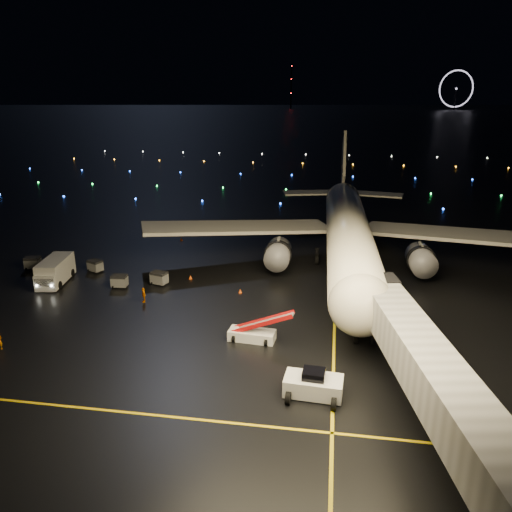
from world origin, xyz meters
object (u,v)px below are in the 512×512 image
object	(u,v)px
crew_c	(144,295)
baggage_cart_3	(52,271)
baggage_cart_4	(33,263)
pushback_tug	(314,383)
service_truck	(56,270)
airliner	(349,204)
baggage_cart_2	(95,266)
belt_loader	(252,325)
baggage_cart_1	(119,281)
baggage_cart_0	(159,278)

from	to	relation	value
crew_c	baggage_cart_3	xyz separation A→B (m)	(-14.15, 5.76, -0.08)
baggage_cart_3	baggage_cart_4	size ratio (longest dim) A/B	0.93
pushback_tug	service_truck	xyz separation A→B (m)	(-31.84, 19.03, 0.43)
service_truck	baggage_cart_3	bearing A→B (deg)	123.68
airliner	baggage_cart_2	bearing A→B (deg)	-164.47
service_truck	baggage_cart_3	size ratio (longest dim) A/B	4.52
belt_loader	baggage_cart_1	world-z (taller)	belt_loader
crew_c	baggage_cart_4	xyz separation A→B (m)	(-18.19, 8.02, -0.02)
pushback_tug	baggage_cart_4	bearing A→B (deg)	152.73
baggage_cart_2	baggage_cart_1	bearing A→B (deg)	-17.30
airliner	baggage_cart_2	world-z (taller)	airliner
belt_loader	baggage_cart_2	size ratio (longest dim) A/B	3.56
belt_loader	baggage_cart_2	distance (m)	27.51
pushback_tug	belt_loader	size ratio (longest dim) A/B	0.70
baggage_cart_3	crew_c	bearing A→B (deg)	-38.31
baggage_cart_2	service_truck	bearing A→B (deg)	-100.87
airliner	belt_loader	distance (m)	27.24
baggage_cart_1	baggage_cart_2	size ratio (longest dim) A/B	1.00
baggage_cart_2	baggage_cart_3	distance (m)	5.11
airliner	baggage_cart_3	xyz separation A→B (m)	(-36.09, -12.36, -7.09)
service_truck	baggage_cart_3	xyz separation A→B (m)	(-1.47, 1.59, -0.72)
baggage_cart_1	baggage_cart_4	size ratio (longest dim) A/B	0.93
airliner	baggage_cart_1	bearing A→B (deg)	-152.88
airliner	pushback_tug	distance (m)	33.78
belt_loader	crew_c	xyz separation A→B (m)	(-13.13, 6.87, -0.69)
belt_loader	baggage_cart_0	world-z (taller)	belt_loader
baggage_cart_0	service_truck	bearing A→B (deg)	-158.55
airliner	baggage_cart_2	xyz separation A→B (m)	(-31.70, -9.75, -7.10)
baggage_cart_0	baggage_cart_1	size ratio (longest dim) A/B	1.03
belt_loader	baggage_cart_0	bearing A→B (deg)	142.10
crew_c	baggage_cart_2	distance (m)	12.86
airliner	pushback_tug	bearing A→B (deg)	-96.38
pushback_tug	belt_loader	distance (m)	10.02
baggage_cart_3	baggage_cart_4	distance (m)	4.63
pushback_tug	baggage_cart_3	xyz separation A→B (m)	(-33.32, 20.62, -0.29)
crew_c	baggage_cart_1	xyz separation A→B (m)	(-4.42, 3.69, -0.08)
pushback_tug	baggage_cart_2	xyz separation A→B (m)	(-28.92, 23.23, -0.29)
baggage_cart_1	baggage_cart_3	size ratio (longest dim) A/B	1.00
pushback_tug	service_truck	distance (m)	37.10
belt_loader	crew_c	size ratio (longest dim) A/B	3.78
baggage_cart_0	baggage_cart_4	world-z (taller)	baggage_cart_4
crew_c	baggage_cart_2	bearing A→B (deg)	-160.97
baggage_cart_4	baggage_cart_2	bearing A→B (deg)	-11.97
belt_loader	baggage_cart_3	distance (m)	30.07
pushback_tug	baggage_cart_3	distance (m)	39.18
airliner	crew_c	distance (m)	29.31
service_truck	baggage_cart_4	xyz separation A→B (m)	(-5.51, 3.84, -0.66)
belt_loader	baggage_cart_4	world-z (taller)	belt_loader
crew_c	baggage_cart_3	bearing A→B (deg)	-142.49
baggage_cart_0	baggage_cart_3	xyz separation A→B (m)	(-14.02, 0.42, -0.03)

